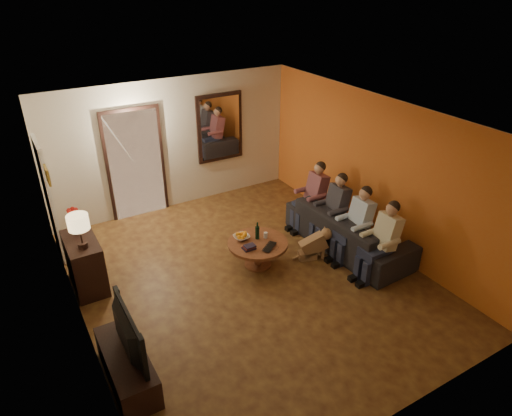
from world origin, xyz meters
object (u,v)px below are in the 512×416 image
tv (121,334)px  bowl (242,237)px  sofa (348,230)px  person_a (383,243)px  person_d (313,198)px  table_lamp (80,231)px  dog (314,244)px  wine_bottle (257,230)px  dresser (85,263)px  person_b (357,226)px  coffee_table (258,254)px  laptop (272,248)px  person_c (334,211)px  tv_stand (127,367)px

tv → bowl: (2.37, 1.48, -0.23)m
sofa → person_a: bearing=171.3°
person_a → person_d: same height
table_lamp → dog: bearing=-15.0°
dog → wine_bottle: bearing=172.5°
sofa → bowl: (-1.83, 0.53, 0.13)m
tv → person_a: (4.10, 0.05, -0.11)m
dresser → bowl: 2.46m
person_d → sofa: bearing=-83.7°
person_a → wine_bottle: size_ratio=3.87×
tv → person_b: bearing=-81.0°
dresser → table_lamp: size_ratio=1.71×
coffee_table → bowl: size_ratio=3.80×
dresser → table_lamp: (0.00, -0.22, 0.68)m
coffee_table → laptop: size_ratio=2.99×
dog → person_c: bearing=40.2°
tv_stand → tv: size_ratio=1.19×
person_a → dog: (-0.63, 0.93, -0.32)m
person_a → person_d: 1.80m
table_lamp → dog: (3.47, -0.93, -0.81)m
laptop → sofa: bearing=-36.9°
person_a → dresser: bearing=153.1°
person_c → coffee_table: bearing=179.5°
coffee_table → person_c: bearing=-0.5°
coffee_table → bowl: (-0.18, 0.22, 0.26)m
table_lamp → tv: table_lamp is taller
dresser → person_b: size_ratio=0.77×
tv_stand → sofa: size_ratio=0.52×
person_d → coffee_table: person_d is taller
tv → wine_bottle: bearing=-62.3°
person_d → bowl: (-1.73, -0.37, -0.12)m
table_lamp → wine_bottle: (2.60, -0.54, -0.49)m
person_b → laptop: 1.49m
laptop → person_c: bearing=-25.3°
person_b → dog: (-0.63, 0.33, -0.32)m
dresser → wine_bottle: 2.72m
dresser → person_b: person_b is taller
sofa → wine_bottle: 1.67m
tv_stand → sofa: bearing=12.8°
person_b → laptop: bearing=167.0°
table_lamp → person_d: bearing=-0.8°
tv → bowl: tv is taller
coffee_table → table_lamp: bearing=165.9°
person_a → bowl: (-1.73, 1.43, -0.12)m
table_lamp → tv_stand: 2.10m
sofa → person_c: bearing=16.0°
person_c → dresser: bearing=167.9°
tv_stand → person_a: person_a is taller
table_lamp → coffee_table: (2.55, -0.64, -0.87)m
person_c → person_d: 0.60m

